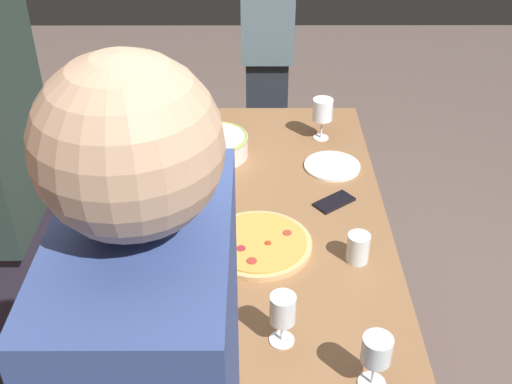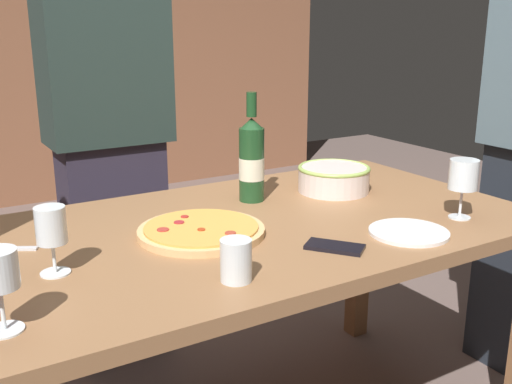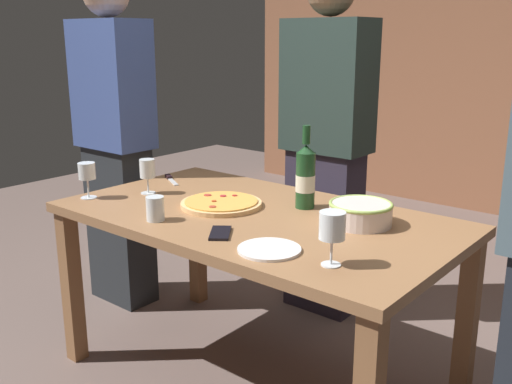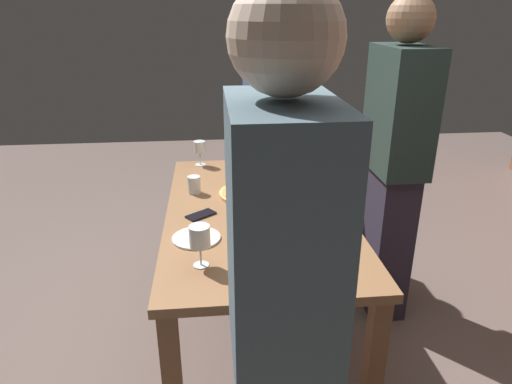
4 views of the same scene
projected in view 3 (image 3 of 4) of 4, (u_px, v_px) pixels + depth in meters
The scene contains 14 objects.
ground_plane at pixel (256, 378), 2.53m from camera, with size 8.00×8.00×0.00m, color #67554E.
dining_table at pixel (256, 235), 2.36m from camera, with size 1.60×0.90×0.75m.
pizza at pixel (221, 203), 2.43m from camera, with size 0.34×0.34×0.03m.
serving_bowl at pixel (361, 212), 2.19m from camera, with size 0.24×0.24×0.09m.
wine_bottle at pixel (305, 176), 2.38m from camera, with size 0.08×0.08×0.34m.
wine_glass_near_pizza at pixel (332, 228), 1.78m from camera, with size 0.08×0.08×0.17m.
wine_glass_by_bottle at pixel (147, 170), 2.61m from camera, with size 0.07×0.07×0.16m.
wine_glass_far_left at pixel (87, 173), 2.53m from camera, with size 0.07×0.07×0.16m.
cup_amber at pixel (155, 209), 2.24m from camera, with size 0.07×0.07×0.10m, color white.
side_plate at pixel (269, 249), 1.93m from camera, with size 0.21×0.21×0.01m, color white.
cell_phone at pixel (220, 233), 2.09m from camera, with size 0.07×0.14×0.01m, color black.
pizza_knife at pixel (170, 179), 2.88m from camera, with size 0.18×0.11×0.02m.
person_guest_left at pixel (115, 141), 3.08m from camera, with size 0.42×0.24×1.77m.
person_guest_right at pixel (326, 145), 2.97m from camera, with size 0.44×0.24×1.77m.
Camera 3 is at (1.42, -1.72, 1.44)m, focal length 40.77 mm.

